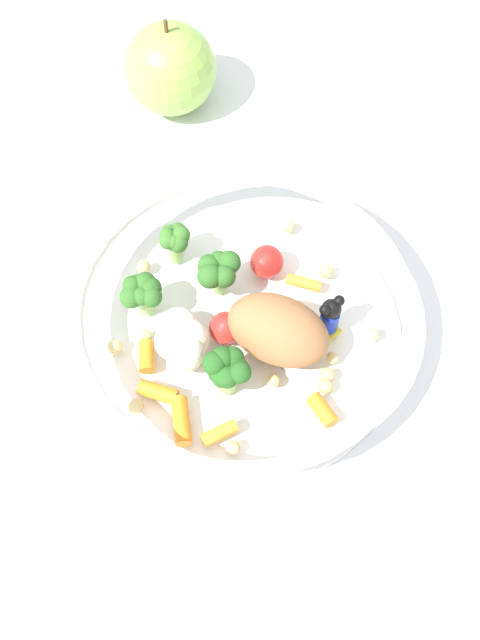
# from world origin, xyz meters

# --- Properties ---
(ground_plane) EXTENTS (2.40, 2.40, 0.00)m
(ground_plane) POSITION_xyz_m (0.00, 0.00, 0.00)
(ground_plane) COLOR white
(food_container) EXTENTS (0.26, 0.26, 0.06)m
(food_container) POSITION_xyz_m (-0.00, 0.01, 0.03)
(food_container) COLOR white
(food_container) RESTS_ON ground_plane
(loose_apple) EXTENTS (0.08, 0.08, 0.09)m
(loose_apple) POSITION_xyz_m (-0.00, 0.26, 0.04)
(loose_apple) COLOR #8CB74C
(loose_apple) RESTS_ON ground_plane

